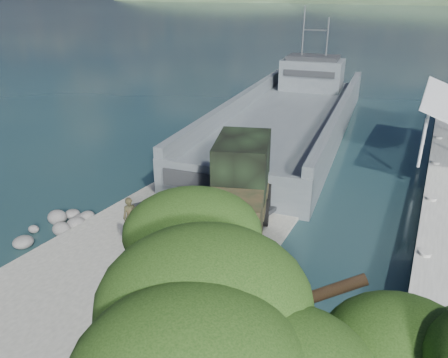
% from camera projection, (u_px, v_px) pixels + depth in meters
% --- Properties ---
extents(ground, '(1400.00, 1400.00, 0.00)m').
position_uv_depth(ground, '(152.00, 261.00, 20.46)').
color(ground, '#162C36').
rests_on(ground, ground).
extents(boat_ramp, '(10.00, 18.00, 0.50)m').
position_uv_depth(boat_ramp, '(139.00, 267.00, 19.54)').
color(boat_ramp, slate).
rests_on(boat_ramp, ground).
extents(shoreline_rocks, '(3.20, 5.60, 0.90)m').
position_uv_depth(shoreline_rocks, '(61.00, 227.00, 23.37)').
color(shoreline_rocks, '#4D4D4B').
rests_on(shoreline_rocks, ground).
extents(landing_craft, '(12.58, 38.06, 11.12)m').
position_uv_depth(landing_craft, '(288.00, 123.00, 38.65)').
color(landing_craft, '#4B5359').
rests_on(landing_craft, ground).
extents(military_truck, '(5.31, 9.54, 4.25)m').
position_uv_depth(military_truck, '(238.00, 190.00, 21.49)').
color(military_truck, black).
rests_on(military_truck, boat_ramp).
extents(soldier, '(0.84, 0.83, 1.95)m').
position_uv_depth(soldier, '(131.00, 224.00, 20.65)').
color(soldier, black).
rests_on(soldier, boat_ramp).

